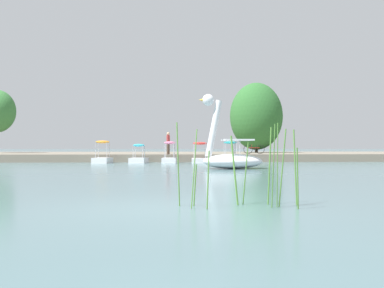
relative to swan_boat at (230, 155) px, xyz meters
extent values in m
plane|color=slate|center=(-3.53, -15.18, -0.72)|extent=(620.84, 620.84, 0.00)
cube|color=slate|center=(-3.53, 21.41, -0.43)|extent=(141.74, 21.83, 0.59)
ellipsoid|color=white|center=(0.13, 0.00, -0.34)|extent=(3.17, 1.79, 0.77)
cylinder|color=white|center=(-0.87, -0.02, 1.38)|extent=(0.90, 0.34, 2.99)
sphere|color=white|center=(-1.16, -0.02, 2.87)|extent=(0.62, 0.62, 0.61)
cone|color=yellow|center=(-1.41, -0.02, 2.87)|extent=(0.49, 0.35, 0.34)
cube|color=white|center=(0.38, 0.01, 0.79)|extent=(1.54, 1.57, 0.08)
cylinder|color=silver|center=(0.37, 0.70, 0.42)|extent=(0.04, 0.04, 0.74)
cylinder|color=silver|center=(0.39, -0.69, 0.42)|extent=(0.04, 0.04, 0.74)
cube|color=white|center=(1.40, 9.25, -0.50)|extent=(1.26, 2.40, 0.45)
ellipsoid|color=teal|center=(1.40, 9.25, 0.75)|extent=(1.01, 1.38, 0.20)
cylinder|color=#B7B7BF|center=(1.02, 9.80, 0.24)|extent=(0.04, 0.04, 1.02)
cylinder|color=#B7B7BF|center=(1.80, 9.78, 0.24)|extent=(0.04, 0.04, 1.02)
cylinder|color=#B7B7BF|center=(1.00, 8.71, 0.24)|extent=(0.04, 0.04, 1.02)
cylinder|color=#B7B7BF|center=(1.77, 8.69, 0.24)|extent=(0.04, 0.04, 1.02)
cube|color=white|center=(-0.85, 9.09, -0.56)|extent=(1.25, 2.06, 0.33)
ellipsoid|color=red|center=(-0.85, 9.09, 0.69)|extent=(1.08, 1.00, 0.20)
cylinder|color=#B7B7BF|center=(-1.24, 9.49, 0.15)|extent=(0.04, 0.04, 1.08)
cylinder|color=#B7B7BF|center=(-0.41, 9.45, 0.15)|extent=(0.04, 0.04, 1.08)
cylinder|color=#B7B7BF|center=(-1.28, 8.73, 0.15)|extent=(0.04, 0.04, 1.08)
cylinder|color=#B7B7BF|center=(-0.45, 8.69, 0.15)|extent=(0.04, 0.04, 1.08)
cube|color=white|center=(-3.03, 8.99, -0.54)|extent=(1.18, 1.92, 0.37)
ellipsoid|color=pink|center=(-3.03, 8.99, 0.73)|extent=(0.94, 1.26, 0.20)
cylinder|color=#B7B7BF|center=(-3.31, 9.49, 0.19)|extent=(0.04, 0.04, 1.08)
cylinder|color=#B7B7BF|center=(-2.66, 9.42, 0.19)|extent=(0.04, 0.04, 1.08)
cylinder|color=#B7B7BF|center=(-3.41, 8.55, 0.19)|extent=(0.04, 0.04, 1.08)
cylinder|color=#B7B7BF|center=(-2.76, 8.49, 0.19)|extent=(0.04, 0.04, 1.08)
cube|color=white|center=(-5.25, 9.28, -0.54)|extent=(1.38, 2.15, 0.37)
ellipsoid|color=#2DB7D1|center=(-5.25, 9.28, 0.55)|extent=(0.97, 1.10, 0.20)
cylinder|color=#B7B7BF|center=(-5.53, 9.72, 0.10)|extent=(0.04, 0.04, 0.90)
cylinder|color=#B7B7BF|center=(-4.86, 9.63, 0.10)|extent=(0.04, 0.04, 0.90)
cylinder|color=#B7B7BF|center=(-5.64, 8.93, 0.10)|extent=(0.04, 0.04, 0.90)
cylinder|color=#B7B7BF|center=(-4.96, 8.84, 0.10)|extent=(0.04, 0.04, 0.90)
cube|color=white|center=(-7.82, 9.13, -0.53)|extent=(1.33, 2.08, 0.38)
ellipsoid|color=orange|center=(-7.82, 9.13, 0.79)|extent=(1.12, 1.02, 0.20)
cylinder|color=#B7B7BF|center=(-8.18, 9.54, 0.22)|extent=(0.04, 0.04, 1.13)
cylinder|color=#B7B7BF|center=(-7.37, 9.44, 0.22)|extent=(0.04, 0.04, 1.13)
cylinder|color=#B7B7BF|center=(-8.27, 8.82, 0.22)|extent=(0.04, 0.04, 1.13)
cylinder|color=#B7B7BF|center=(-7.46, 8.72, 0.22)|extent=(0.04, 0.04, 1.13)
cylinder|color=#423323|center=(5.89, 21.40, 1.30)|extent=(0.30, 0.30, 2.86)
ellipsoid|color=#2D662D|center=(5.89, 21.40, 3.53)|extent=(7.30, 7.16, 6.75)
cube|color=#47382D|center=(-3.10, 11.39, 0.30)|extent=(0.24, 0.25, 0.87)
cube|color=#A53333|center=(-3.10, 11.39, 1.04)|extent=(0.26, 0.28, 0.61)
sphere|color=tan|center=(-3.10, 11.39, 1.46)|extent=(0.23, 0.23, 0.23)
torus|color=black|center=(4.47, 13.26, 0.24)|extent=(0.74, 0.12, 0.74)
torus|color=black|center=(3.51, 13.36, 0.24)|extent=(0.74, 0.12, 0.74)
cube|color=#A51E1E|center=(3.99, 13.31, 0.36)|extent=(0.88, 0.14, 0.04)
cylinder|color=#A51E1E|center=(3.80, 13.33, 0.47)|extent=(0.03, 0.03, 0.32)
cylinder|color=#4C7F33|center=(-1.09, -15.37, -0.16)|extent=(0.06, 0.09, 1.12)
cylinder|color=#4C7F33|center=(-2.14, -14.69, -0.05)|extent=(0.15, 0.13, 1.35)
cylinder|color=#4C7F33|center=(-1.45, -14.70, 0.04)|extent=(0.09, 0.04, 1.52)
cylinder|color=#4C7F33|center=(-3.24, -14.81, 0.08)|extent=(0.08, 0.05, 1.60)
cylinder|color=#4C7F33|center=(-1.39, -15.10, 0.07)|extent=(0.02, 0.09, 1.58)
cylinder|color=#4C7F33|center=(-2.92, -14.84, -0.32)|extent=(0.07, 0.04, 0.80)
cylinder|color=#4C7F33|center=(-2.96, -15.13, 0.01)|extent=(0.13, 0.17, 1.46)
cylinder|color=#4C7F33|center=(-0.96, -14.78, 0.01)|extent=(0.06, 0.10, 1.47)
cylinder|color=#4C7F33|center=(-2.71, -15.23, -0.19)|extent=(0.07, 0.08, 1.06)
cylinder|color=#4C7F33|center=(-1.29, -15.07, 0.01)|extent=(0.14, 0.08, 1.47)
cylinder|color=#4C7F33|center=(-1.51, -15.26, 0.05)|extent=(0.04, 0.17, 1.55)
cylinder|color=#4C7F33|center=(-1.92, -14.68, -0.11)|extent=(0.11, 0.09, 1.22)
camera|label=1|loc=(-3.54, -23.40, 0.40)|focal=42.21mm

